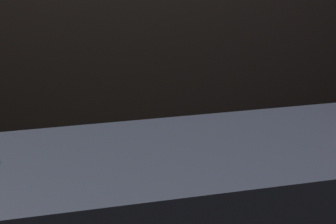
{
  "coord_description": "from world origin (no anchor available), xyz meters",
  "views": [
    {
      "loc": [
        -0.32,
        -1.12,
        1.72
      ],
      "look_at": [
        -0.01,
        0.29,
        1.1
      ],
      "focal_mm": 50.0,
      "sensor_mm": 36.0,
      "label": 1
    }
  ],
  "objects": []
}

